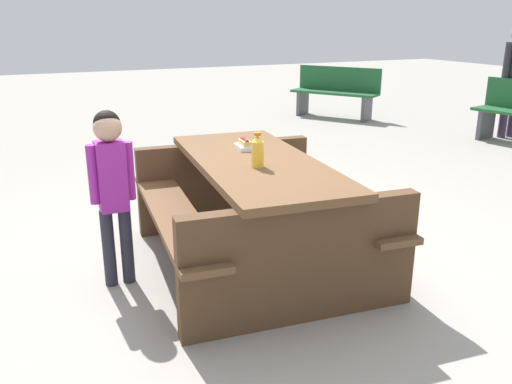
# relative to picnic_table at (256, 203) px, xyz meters

# --- Properties ---
(ground_plane) EXTENTS (30.00, 30.00, 0.00)m
(ground_plane) POSITION_rel_picnic_table_xyz_m (0.00, 0.00, -0.44)
(ground_plane) COLOR gray
(ground_plane) RESTS_ON ground
(picnic_table) EXTENTS (1.93, 1.58, 0.75)m
(picnic_table) POSITION_rel_picnic_table_xyz_m (0.00, 0.00, 0.00)
(picnic_table) COLOR brown
(picnic_table) RESTS_ON ground
(soda_bottle) EXTENTS (0.08, 0.08, 0.22)m
(soda_bottle) POSITION_rel_picnic_table_xyz_m (-0.17, 0.07, 0.41)
(soda_bottle) COLOR yellow
(soda_bottle) RESTS_ON picnic_table
(hotdog_tray) EXTENTS (0.19, 0.13, 0.08)m
(hotdog_tray) POSITION_rel_picnic_table_xyz_m (0.31, -0.05, 0.34)
(hotdog_tray) COLOR white
(hotdog_tray) RESTS_ON picnic_table
(child_in_coat) EXTENTS (0.18, 0.28, 1.12)m
(child_in_coat) POSITION_rel_picnic_table_xyz_m (0.11, 0.92, 0.27)
(child_in_coat) COLOR #262633
(child_in_coat) RESTS_ON ground
(park_bench_mid) EXTENTS (1.48, 1.15, 0.85)m
(park_bench_mid) POSITION_rel_picnic_table_xyz_m (4.71, -3.72, 0.00)
(park_bench_mid) COLOR #1E592D
(park_bench_mid) RESTS_ON ground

